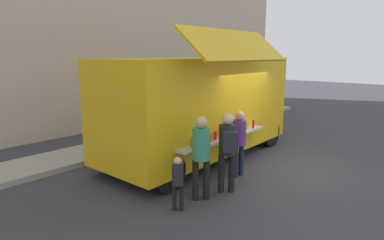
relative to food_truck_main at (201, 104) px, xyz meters
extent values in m
plane|color=#38383D|center=(0.57, -2.02, -1.59)|extent=(60.00, 60.00, 0.00)
cube|color=#9E998E|center=(-4.00, 2.62, -1.52)|extent=(28.00, 1.60, 0.15)
cube|color=yellow|center=(0.00, 0.02, 0.01)|extent=(6.30, 2.52, 2.61)
cube|color=yellow|center=(-0.58, -1.60, 1.63)|extent=(3.46, 0.99, 0.77)
cube|color=black|center=(-0.60, -1.11, 0.33)|extent=(3.26, 0.19, 1.18)
cube|color=#B7B7BC|center=(-0.59, -1.33, -0.66)|extent=(3.44, 0.44, 0.05)
cylinder|color=green|center=(-1.92, -1.39, -0.51)|extent=(0.07, 0.07, 0.24)
cylinder|color=yellow|center=(-1.67, -1.37, -0.53)|extent=(0.08, 0.08, 0.21)
cylinder|color=red|center=(-1.45, -1.38, -0.53)|extent=(0.08, 0.08, 0.21)
cylinder|color=orange|center=(-1.18, -1.33, -0.53)|extent=(0.07, 0.07, 0.20)
cylinder|color=red|center=(-0.97, -1.29, -0.54)|extent=(0.08, 0.08, 0.19)
cylinder|color=black|center=(-0.72, -1.31, -0.51)|extent=(0.06, 0.06, 0.25)
cylinder|color=black|center=(-0.49, -1.32, -0.50)|extent=(0.07, 0.07, 0.26)
cylinder|color=yellow|center=(-0.23, -1.29, -0.51)|extent=(0.08, 0.08, 0.24)
cylinder|color=white|center=(0.02, -1.34, -0.51)|extent=(0.06, 0.06, 0.24)
cylinder|color=orange|center=(0.27, -1.34, -0.53)|extent=(0.07, 0.07, 0.20)
cylinder|color=gold|center=(0.49, -1.28, -0.53)|extent=(0.08, 0.08, 0.21)
cylinder|color=red|center=(0.76, -1.32, -0.51)|extent=(0.06, 0.06, 0.24)
cube|color=black|center=(3.07, 0.11, 0.48)|extent=(0.14, 2.00, 1.15)
cylinder|color=black|center=(2.39, 1.11, -1.14)|extent=(0.90, 0.28, 0.90)
cylinder|color=black|center=(2.44, -0.94, -1.14)|extent=(0.90, 0.28, 0.90)
cylinder|color=black|center=(-2.45, 0.98, -1.14)|extent=(0.90, 0.28, 0.90)
cylinder|color=black|center=(-2.40, -1.07, -1.14)|extent=(0.90, 0.28, 0.90)
cylinder|color=#2F5F3B|center=(3.74, 2.32, -1.14)|extent=(0.60, 0.60, 0.90)
cylinder|color=#1C2339|center=(-0.65, -1.69, -1.19)|extent=(0.13, 0.13, 0.82)
cylinder|color=#1C2339|center=(-0.44, -1.72, -1.19)|extent=(0.13, 0.13, 0.82)
cylinder|color=#5C2C7F|center=(-0.54, -1.71, -0.47)|extent=(0.34, 0.34, 0.62)
sphere|color=#D6AC88|center=(-0.54, -1.71, -0.05)|extent=(0.23, 0.23, 0.23)
cylinder|color=black|center=(-1.62, -1.97, -1.16)|extent=(0.14, 0.14, 0.87)
cylinder|color=black|center=(-1.45, -2.13, -1.16)|extent=(0.14, 0.14, 0.87)
cylinder|color=#222426|center=(-1.54, -2.05, -0.39)|extent=(0.36, 0.36, 0.66)
sphere|color=beige|center=(-1.54, -2.05, 0.06)|extent=(0.24, 0.24, 0.24)
cube|color=#252528|center=(-1.73, -2.26, -0.36)|extent=(0.35, 0.34, 0.43)
cylinder|color=black|center=(-2.30, -1.81, -1.15)|extent=(0.14, 0.14, 0.88)
cylinder|color=black|center=(-2.12, -1.96, -1.15)|extent=(0.14, 0.14, 0.88)
cylinder|color=#368C69|center=(-2.21, -1.88, -0.38)|extent=(0.36, 0.36, 0.66)
sphere|color=tan|center=(-2.21, -1.88, 0.07)|extent=(0.25, 0.25, 0.25)
cylinder|color=black|center=(-2.93, -1.81, -1.33)|extent=(0.08, 0.08, 0.54)
cylinder|color=black|center=(-2.85, -1.93, -1.33)|extent=(0.08, 0.08, 0.54)
cylinder|color=#24232A|center=(-2.89, -1.87, -0.86)|extent=(0.22, 0.22, 0.40)
sphere|color=#DEA780|center=(-2.89, -1.87, -0.58)|extent=(0.15, 0.15, 0.15)
camera|label=1|loc=(-7.11, -6.01, 1.41)|focal=30.35mm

